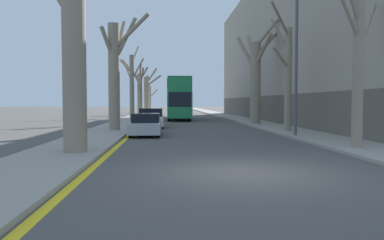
{
  "coord_description": "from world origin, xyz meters",
  "views": [
    {
      "loc": [
        -2.02,
        -9.84,
        1.89
      ],
      "look_at": [
        0.29,
        25.62,
        0.2
      ],
      "focal_mm": 35.0,
      "sensor_mm": 36.0,
      "label": 1
    }
  ],
  "objects_px": {
    "double_decker_bus": "(178,97)",
    "parked_car_0": "(146,125)",
    "lamp_post": "(295,49)",
    "street_tree_left_2": "(131,85)",
    "street_tree_right_2": "(256,75)",
    "street_tree_right_0": "(357,54)",
    "street_tree_left_3": "(139,90)",
    "street_tree_right_1": "(287,75)",
    "street_tree_left_0": "(75,47)",
    "parked_car_1": "(151,118)",
    "street_tree_left_4": "(147,93)",
    "street_tree_left_5": "(150,97)",
    "street_tree_left_1": "(115,71)"
  },
  "relations": [
    {
      "from": "street_tree_right_2",
      "to": "street_tree_left_4",
      "type": "bearing_deg",
      "value": 110.92
    },
    {
      "from": "street_tree_left_2",
      "to": "street_tree_left_4",
      "type": "xyz_separation_m",
      "value": [
        0.22,
        22.88,
        -0.26
      ]
    },
    {
      "from": "street_tree_left_3",
      "to": "street_tree_right_1",
      "type": "xyz_separation_m",
      "value": [
        10.99,
        -24.56,
        0.18
      ]
    },
    {
      "from": "street_tree_left_3",
      "to": "street_tree_right_0",
      "type": "relative_size",
      "value": 0.95
    },
    {
      "from": "street_tree_right_1",
      "to": "parked_car_1",
      "type": "relative_size",
      "value": 1.68
    },
    {
      "from": "street_tree_right_1",
      "to": "double_decker_bus",
      "type": "bearing_deg",
      "value": 109.67
    },
    {
      "from": "street_tree_left_3",
      "to": "lamp_post",
      "type": "bearing_deg",
      "value": -69.79
    },
    {
      "from": "street_tree_left_0",
      "to": "parked_car_0",
      "type": "distance_m",
      "value": 8.75
    },
    {
      "from": "double_decker_bus",
      "to": "street_tree_left_0",
      "type": "bearing_deg",
      "value": -99.37
    },
    {
      "from": "street_tree_left_3",
      "to": "street_tree_left_0",
      "type": "bearing_deg",
      "value": -89.52
    },
    {
      "from": "double_decker_bus",
      "to": "parked_car_0",
      "type": "relative_size",
      "value": 2.31
    },
    {
      "from": "street_tree_right_2",
      "to": "lamp_post",
      "type": "bearing_deg",
      "value": -93.22
    },
    {
      "from": "street_tree_left_0",
      "to": "street_tree_left_5",
      "type": "relative_size",
      "value": 1.16
    },
    {
      "from": "street_tree_left_5",
      "to": "parked_car_1",
      "type": "distance_m",
      "value": 42.06
    },
    {
      "from": "street_tree_right_2",
      "to": "parked_car_0",
      "type": "height_order",
      "value": "street_tree_right_2"
    },
    {
      "from": "street_tree_right_2",
      "to": "lamp_post",
      "type": "relative_size",
      "value": 1.12
    },
    {
      "from": "street_tree_left_0",
      "to": "street_tree_right_2",
      "type": "relative_size",
      "value": 0.85
    },
    {
      "from": "parked_car_0",
      "to": "street_tree_left_2",
      "type": "bearing_deg",
      "value": 98.7
    },
    {
      "from": "parked_car_0",
      "to": "street_tree_left_5",
      "type": "bearing_deg",
      "value": 92.45
    },
    {
      "from": "street_tree_left_4",
      "to": "street_tree_right_1",
      "type": "xyz_separation_m",
      "value": [
        10.6,
        -35.36,
        0.3
      ]
    },
    {
      "from": "street_tree_left_0",
      "to": "parked_car_0",
      "type": "relative_size",
      "value": 1.84
    },
    {
      "from": "street_tree_left_1",
      "to": "street_tree_left_4",
      "type": "height_order",
      "value": "street_tree_left_1"
    },
    {
      "from": "street_tree_left_4",
      "to": "parked_car_1",
      "type": "xyz_separation_m",
      "value": [
        1.91,
        -30.1,
        -2.6
      ]
    },
    {
      "from": "street_tree_right_0",
      "to": "lamp_post",
      "type": "xyz_separation_m",
      "value": [
        -0.55,
        5.49,
        0.95
      ]
    },
    {
      "from": "street_tree_left_5",
      "to": "street_tree_left_1",
      "type": "bearing_deg",
      "value": -89.99
    },
    {
      "from": "street_tree_left_4",
      "to": "double_decker_bus",
      "type": "distance_m",
      "value": 18.34
    },
    {
      "from": "street_tree_right_1",
      "to": "street_tree_left_2",
      "type": "bearing_deg",
      "value": 130.92
    },
    {
      "from": "street_tree_left_0",
      "to": "parked_car_1",
      "type": "distance_m",
      "value": 15.04
    },
    {
      "from": "street_tree_left_3",
      "to": "street_tree_left_4",
      "type": "distance_m",
      "value": 10.81
    },
    {
      "from": "street_tree_left_2",
      "to": "street_tree_left_3",
      "type": "relative_size",
      "value": 0.99
    },
    {
      "from": "double_decker_bus",
      "to": "street_tree_right_0",
      "type": "bearing_deg",
      "value": -76.96
    },
    {
      "from": "street_tree_right_1",
      "to": "parked_car_0",
      "type": "height_order",
      "value": "street_tree_right_1"
    },
    {
      "from": "street_tree_left_1",
      "to": "parked_car_1",
      "type": "bearing_deg",
      "value": 62.4
    },
    {
      "from": "street_tree_left_3",
      "to": "street_tree_right_0",
      "type": "distance_m",
      "value": 35.12
    },
    {
      "from": "street_tree_left_2",
      "to": "lamp_post",
      "type": "bearing_deg",
      "value": -57.45
    },
    {
      "from": "street_tree_left_2",
      "to": "street_tree_right_0",
      "type": "bearing_deg",
      "value": -63.45
    },
    {
      "from": "street_tree_left_1",
      "to": "street_tree_right_1",
      "type": "relative_size",
      "value": 0.98
    },
    {
      "from": "lamp_post",
      "to": "street_tree_left_2",
      "type": "bearing_deg",
      "value": 122.55
    },
    {
      "from": "street_tree_right_2",
      "to": "street_tree_left_1",
      "type": "bearing_deg",
      "value": -148.42
    },
    {
      "from": "street_tree_left_3",
      "to": "street_tree_left_5",
      "type": "relative_size",
      "value": 1.06
    },
    {
      "from": "street_tree_right_2",
      "to": "street_tree_left_0",
      "type": "bearing_deg",
      "value": -121.76
    },
    {
      "from": "lamp_post",
      "to": "street_tree_right_2",
      "type": "bearing_deg",
      "value": 86.78
    },
    {
      "from": "street_tree_left_1",
      "to": "lamp_post",
      "type": "xyz_separation_m",
      "value": [
        10.05,
        -4.64,
        0.81
      ]
    },
    {
      "from": "street_tree_left_5",
      "to": "street_tree_left_3",
      "type": "bearing_deg",
      "value": -90.56
    },
    {
      "from": "lamp_post",
      "to": "double_decker_bus",
      "type": "bearing_deg",
      "value": 104.9
    },
    {
      "from": "street_tree_right_2",
      "to": "street_tree_left_5",
      "type": "bearing_deg",
      "value": 105.19
    },
    {
      "from": "street_tree_right_1",
      "to": "parked_car_0",
      "type": "xyz_separation_m",
      "value": [
        -8.68,
        -1.44,
        -2.98
      ]
    },
    {
      "from": "street_tree_left_2",
      "to": "parked_car_1",
      "type": "distance_m",
      "value": 8.05
    },
    {
      "from": "street_tree_right_1",
      "to": "street_tree_right_2",
      "type": "height_order",
      "value": "street_tree_right_2"
    },
    {
      "from": "street_tree_left_5",
      "to": "parked_car_0",
      "type": "distance_m",
      "value": 48.74
    }
  ]
}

